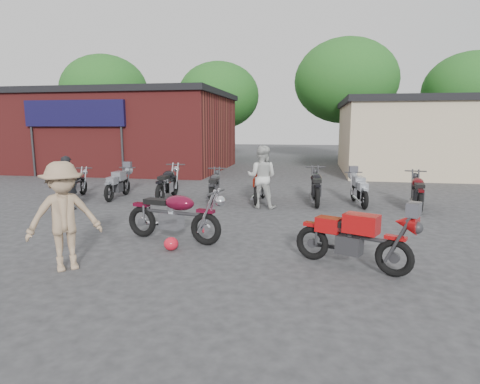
% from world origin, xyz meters
% --- Properties ---
extents(ground, '(90.00, 90.00, 0.00)m').
position_xyz_m(ground, '(0.00, 0.00, 0.00)').
color(ground, '#2C2C2E').
extents(brick_building, '(12.00, 8.00, 4.00)m').
position_xyz_m(brick_building, '(-9.00, 14.00, 2.00)').
color(brick_building, maroon).
rests_on(brick_building, ground).
extents(stucco_building, '(10.00, 8.00, 3.50)m').
position_xyz_m(stucco_building, '(8.50, 15.00, 1.75)').
color(stucco_building, tan).
rests_on(stucco_building, ground).
extents(tree_0, '(6.56, 6.56, 8.20)m').
position_xyz_m(tree_0, '(-14.00, 22.00, 4.10)').
color(tree_0, '#144B19').
rests_on(tree_0, ground).
extents(tree_1, '(5.92, 5.92, 7.40)m').
position_xyz_m(tree_1, '(-5.00, 22.00, 3.70)').
color(tree_1, '#144B19').
rests_on(tree_1, ground).
extents(tree_2, '(7.04, 7.04, 8.80)m').
position_xyz_m(tree_2, '(4.00, 22.00, 4.40)').
color(tree_2, '#144B19').
rests_on(tree_2, ground).
extents(tree_3, '(6.08, 6.08, 7.60)m').
position_xyz_m(tree_3, '(12.00, 22.00, 3.80)').
color(tree_3, '#144B19').
rests_on(tree_3, ground).
extents(vintage_motorcycle, '(2.30, 1.20, 1.27)m').
position_xyz_m(vintage_motorcycle, '(-0.93, 0.64, 0.64)').
color(vintage_motorcycle, '#580B20').
rests_on(vintage_motorcycle, ground).
extents(sportbike, '(2.10, 1.45, 1.17)m').
position_xyz_m(sportbike, '(2.65, -0.39, 0.58)').
color(sportbike, red).
rests_on(sportbike, ground).
extents(helmet, '(0.30, 0.30, 0.27)m').
position_xyz_m(helmet, '(-0.79, 0.01, 0.13)').
color(helmet, red).
rests_on(helmet, ground).
extents(person_dark, '(0.58, 0.38, 1.58)m').
position_xyz_m(person_dark, '(-5.11, 3.22, 0.79)').
color(person_dark, black).
rests_on(person_dark, ground).
extents(person_light, '(0.98, 0.80, 1.86)m').
position_xyz_m(person_light, '(0.44, 4.48, 0.93)').
color(person_light, beige).
rests_on(person_light, ground).
extents(person_tan, '(1.36, 1.31, 1.86)m').
position_xyz_m(person_tan, '(-2.18, -1.32, 0.93)').
color(person_tan, '#9F8162').
rests_on(person_tan, ground).
extents(row_bike_0, '(0.87, 1.90, 1.06)m').
position_xyz_m(row_bike_0, '(-6.01, 4.97, 0.53)').
color(row_bike_0, black).
rests_on(row_bike_0, ground).
extents(row_bike_1, '(0.72, 1.90, 1.08)m').
position_xyz_m(row_bike_1, '(-4.55, 5.20, 0.54)').
color(row_bike_1, gray).
rests_on(row_bike_1, ground).
extents(row_bike_2, '(0.80, 2.14, 1.22)m').
position_xyz_m(row_bike_2, '(-2.80, 5.24, 0.61)').
color(row_bike_2, black).
rests_on(row_bike_2, ground).
extents(row_bike_3, '(0.88, 1.98, 1.11)m').
position_xyz_m(row_bike_3, '(-1.21, 5.28, 0.55)').
color(row_bike_3, '#272629').
rests_on(row_bike_3, ground).
extents(row_bike_4, '(0.68, 2.05, 1.19)m').
position_xyz_m(row_bike_4, '(0.30, 5.33, 0.59)').
color(row_bike_4, '#A81F0E').
rests_on(row_bike_4, ground).
extents(row_bike_5, '(0.78, 2.11, 1.21)m').
position_xyz_m(row_bike_5, '(2.05, 5.46, 0.60)').
color(row_bike_5, black).
rests_on(row_bike_5, ground).
extents(row_bike_6, '(0.84, 1.87, 1.05)m').
position_xyz_m(row_bike_6, '(3.36, 5.45, 0.52)').
color(row_bike_6, gray).
rests_on(row_bike_6, ground).
extents(row_bike_7, '(0.92, 2.07, 1.16)m').
position_xyz_m(row_bike_7, '(4.99, 5.14, 0.58)').
color(row_bike_7, '#510A0E').
rests_on(row_bike_7, ground).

